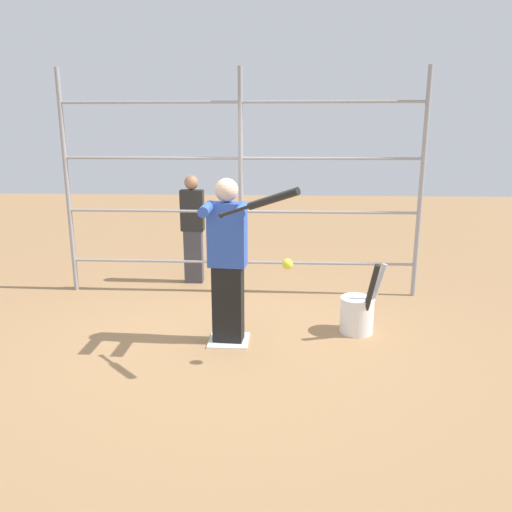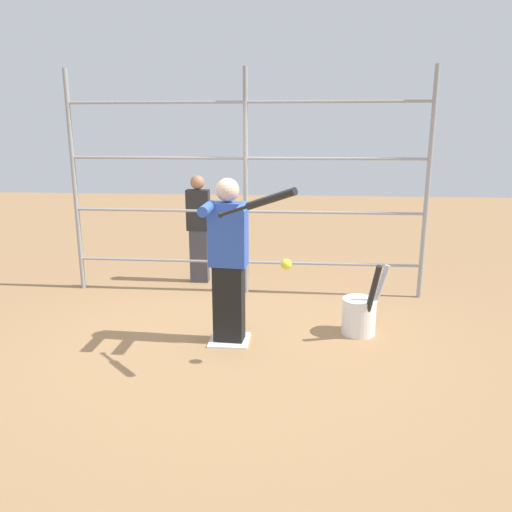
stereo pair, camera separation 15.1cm
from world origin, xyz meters
name	(u,v)px [view 1 (the left image)]	position (x,y,z in m)	size (l,w,h in m)	color
ground_plane	(229,341)	(0.00, 0.00, 0.00)	(24.00, 24.00, 0.00)	#9E754C
home_plate	(229,340)	(0.00, 0.00, 0.01)	(0.40, 0.40, 0.02)	white
fence_backstop	(241,185)	(0.00, -1.60, 1.42)	(4.55, 0.06, 2.84)	#939399
batter	(227,257)	(0.00, 0.02, 0.90)	(0.42, 0.58, 1.66)	black
baseball_bat_swinging	(266,201)	(-0.40, 0.70, 1.54)	(0.70, 0.48, 0.32)	black
softball_in_flight	(287,264)	(-0.58, 0.52, 0.97)	(0.10, 0.10, 0.10)	yellow
bat_bucket	(358,313)	(-1.34, -0.31, 0.22)	(0.47, 0.48, 0.82)	white
bystander_behind_fence	(193,228)	(0.71, -2.04, 0.78)	(0.31, 0.19, 1.51)	#3F3F47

